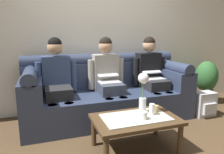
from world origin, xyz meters
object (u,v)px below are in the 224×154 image
at_px(cup_far_center, 155,108).
at_px(backpack_right, 204,104).
at_px(cup_near_right, 152,109).
at_px(person_middle, 108,75).
at_px(person_left, 57,79).
at_px(cup_near_left, 144,115).
at_px(coffee_table, 136,122).
at_px(flower_vase, 143,89).
at_px(person_right, 151,72).
at_px(potted_plant, 206,80).
at_px(couch, 108,94).

distance_m(cup_far_center, backpack_right, 1.28).
bearing_deg(cup_near_right, person_middle, 101.15).
xyz_separation_m(person_left, cup_near_left, (0.78, -1.07, -0.23)).
relative_size(coffee_table, flower_vase, 2.01).
relative_size(person_right, backpack_right, 3.20).
xyz_separation_m(flower_vase, potted_plant, (1.80, 0.96, -0.23)).
bearing_deg(cup_far_center, flower_vase, 164.63).
xyz_separation_m(coffee_table, cup_near_right, (0.19, -0.00, 0.12)).
height_order(couch, potted_plant, couch).
xyz_separation_m(flower_vase, backpack_right, (1.30, 0.43, -0.48)).
distance_m(flower_vase, potted_plant, 2.05).
height_order(person_left, backpack_right, person_left).
height_order(couch, cup_near_right, couch).
distance_m(cup_near_right, backpack_right, 1.38).
height_order(person_left, potted_plant, person_left).
height_order(person_middle, coffee_table, person_middle).
bearing_deg(person_right, cup_far_center, -116.27).
height_order(person_left, person_right, same).
bearing_deg(person_right, backpack_right, -32.41).
relative_size(flower_vase, cup_near_right, 3.67).
bearing_deg(person_left, flower_vase, -45.53).
bearing_deg(cup_near_right, coffee_table, 179.67).
bearing_deg(cup_far_center, coffee_table, -166.31).
relative_size(cup_far_center, potted_plant, 0.10).
distance_m(couch, person_left, 0.79).
bearing_deg(person_right, cup_near_right, -118.47).
xyz_separation_m(couch, person_left, (-0.73, -0.00, 0.29)).
relative_size(couch, cup_far_center, 31.51).
xyz_separation_m(cup_near_right, cup_far_center, (0.08, 0.07, -0.02)).
bearing_deg(person_middle, cup_far_center, -73.25).
bearing_deg(person_right, person_middle, 179.99).
distance_m(coffee_table, potted_plant, 2.21).
height_order(person_left, cup_near_right, person_left).
height_order(coffee_table, flower_vase, flower_vase).
bearing_deg(potted_plant, backpack_right, -132.89).
distance_m(couch, flower_vase, 0.94).
xyz_separation_m(coffee_table, cup_far_center, (0.28, 0.07, 0.10)).
relative_size(cup_near_right, cup_far_center, 1.61).
distance_m(person_middle, flower_vase, 0.89).
relative_size(person_middle, cup_far_center, 15.86).
height_order(cup_near_right, potted_plant, potted_plant).
distance_m(couch, potted_plant, 1.93).
height_order(person_middle, backpack_right, person_middle).
height_order(person_right, cup_far_center, person_right).
distance_m(person_left, potted_plant, 2.67).
bearing_deg(couch, coffee_table, -90.00).
bearing_deg(cup_near_left, backpack_right, 24.17).
bearing_deg(cup_near_left, coffee_table, 121.57).
xyz_separation_m(person_left, backpack_right, (2.17, -0.45, -0.47)).
bearing_deg(person_middle, person_right, -0.01).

